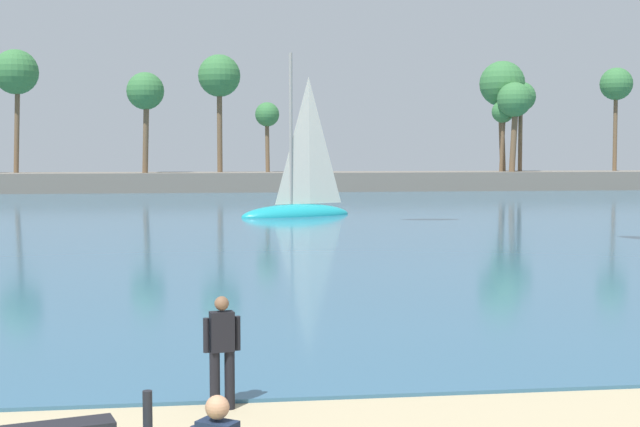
% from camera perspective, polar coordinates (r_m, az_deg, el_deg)
% --- Properties ---
extents(sea, '(220.00, 109.17, 0.06)m').
position_cam_1_polar(sea, '(67.78, -7.45, 0.83)').
color(sea, '#33607F').
rests_on(sea, ground).
extents(palm_headland, '(100.81, 6.57, 12.80)m').
position_cam_1_polar(palm_headland, '(82.33, -6.86, 3.85)').
color(palm_headland, slate).
rests_on(palm_headland, ground).
extents(person_at_waterline, '(0.54, 0.27, 1.67)m').
position_cam_1_polar(person_at_waterline, '(13.13, -6.28, -8.60)').
color(person_at_waterline, black).
rests_on(person_at_waterline, ground).
extents(sailboat_near_shore, '(7.08, 4.43, 9.88)m').
position_cam_1_polar(sailboat_near_shore, '(50.81, -1.39, 0.85)').
color(sailboat_near_shore, teal).
rests_on(sailboat_near_shore, sea).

